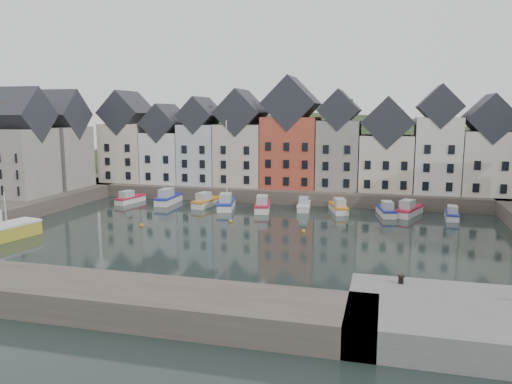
% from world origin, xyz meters
% --- Properties ---
extents(ground, '(260.00, 260.00, 0.00)m').
position_xyz_m(ground, '(0.00, 0.00, 0.00)').
color(ground, black).
rests_on(ground, ground).
extents(far_quay, '(90.00, 16.00, 2.00)m').
position_xyz_m(far_quay, '(0.00, 30.00, 1.00)').
color(far_quay, '#494138').
rests_on(far_quay, ground).
extents(near_quay, '(18.00, 10.00, 2.00)m').
position_xyz_m(near_quay, '(22.00, -20.00, 1.00)').
color(near_quay, '#60605E').
rests_on(near_quay, ground).
extents(near_wall, '(50.00, 6.00, 2.00)m').
position_xyz_m(near_wall, '(-10.00, -22.00, 1.00)').
color(near_wall, '#494138').
rests_on(near_wall, ground).
extents(hillside, '(153.60, 70.40, 64.00)m').
position_xyz_m(hillside, '(0.02, 56.00, -17.96)').
color(hillside, black).
rests_on(hillside, ground).
extents(far_terrace, '(72.37, 8.16, 17.78)m').
position_xyz_m(far_terrace, '(3.21, 28.00, 8.88)').
color(far_terrace, beige).
rests_on(far_terrace, far_quay).
extents(left_terrace, '(7.65, 17.00, 15.69)m').
position_xyz_m(left_terrace, '(-36.00, 13.50, 8.88)').
color(left_terrace, gray).
rests_on(left_terrace, left_quay).
extents(mooring_buoys, '(20.50, 5.50, 0.50)m').
position_xyz_m(mooring_buoys, '(-4.00, 5.33, 0.15)').
color(mooring_buoys, orange).
rests_on(mooring_buoys, ground).
extents(boat_a, '(2.81, 5.94, 2.19)m').
position_xyz_m(boat_a, '(-23.62, 17.61, 0.65)').
color(boat_a, silver).
rests_on(boat_a, ground).
extents(boat_b, '(2.37, 7.01, 2.67)m').
position_xyz_m(boat_b, '(-17.50, 18.63, 0.79)').
color(boat_b, silver).
rests_on(boat_b, ground).
extents(boat_c, '(2.99, 6.56, 2.43)m').
position_xyz_m(boat_c, '(-10.94, 17.83, 0.72)').
color(boat_c, silver).
rests_on(boat_c, ground).
extents(boat_d, '(3.49, 7.15, 13.11)m').
position_xyz_m(boat_d, '(-7.42, 16.79, 0.85)').
color(boat_d, silver).
rests_on(boat_d, ground).
extents(boat_e, '(3.29, 6.89, 2.54)m').
position_xyz_m(boat_e, '(-1.93, 16.74, 0.76)').
color(boat_e, silver).
rests_on(boat_e, ground).
extents(boat_f, '(2.29, 5.70, 2.13)m').
position_xyz_m(boat_f, '(3.75, 18.90, 0.64)').
color(boat_f, silver).
rests_on(boat_f, ground).
extents(boat_g, '(3.51, 6.24, 2.29)m').
position_xyz_m(boat_g, '(8.81, 18.43, 0.68)').
color(boat_g, silver).
rests_on(boat_g, ground).
extents(boat_h, '(2.97, 6.15, 2.27)m').
position_xyz_m(boat_h, '(15.37, 17.76, 0.67)').
color(boat_h, silver).
rests_on(boat_h, ground).
extents(boat_i, '(4.16, 6.79, 2.49)m').
position_xyz_m(boat_i, '(18.36, 18.42, 0.74)').
color(boat_i, silver).
rests_on(boat_i, ground).
extents(boat_j, '(1.94, 5.43, 2.05)m').
position_xyz_m(boat_j, '(23.85, 17.65, 0.61)').
color(boat_j, silver).
rests_on(boat_j, ground).
extents(mooring_bollard, '(0.48, 0.48, 0.56)m').
position_xyz_m(mooring_bollard, '(16.43, -16.50, 2.31)').
color(mooring_bollard, black).
rests_on(mooring_bollard, near_quay).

